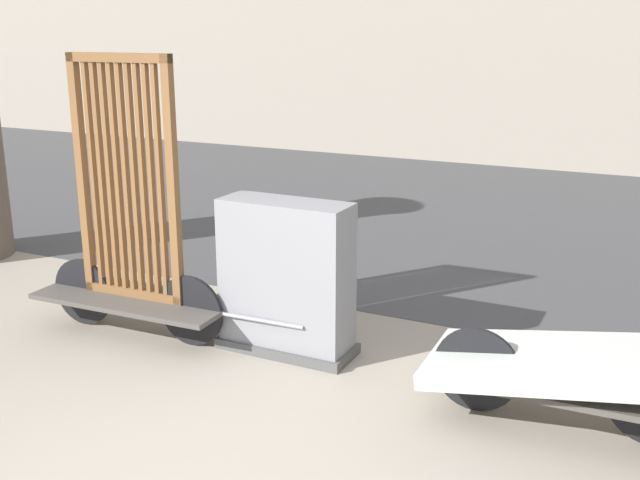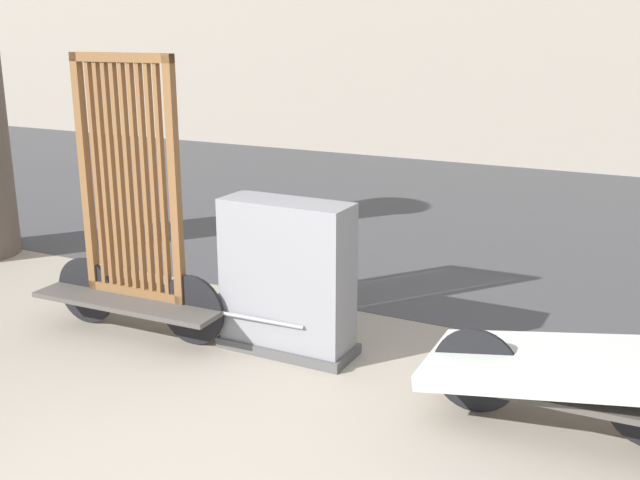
# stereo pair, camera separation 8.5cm
# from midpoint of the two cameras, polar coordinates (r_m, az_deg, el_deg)

# --- Properties ---
(road_strip) EXTENTS (56.00, 7.98, 0.01)m
(road_strip) POSITION_cam_midpoint_polar(r_m,az_deg,el_deg) (10.34, 13.82, 1.61)
(road_strip) COLOR #424244
(road_strip) RESTS_ON ground_plane
(bike_cart_with_bedframe) EXTENTS (2.39, 0.71, 2.28)m
(bike_cart_with_bedframe) POSITION_cam_midpoint_polar(r_m,az_deg,el_deg) (6.24, -13.61, -0.34)
(bike_cart_with_bedframe) COLOR #4C4742
(bike_cart_with_bedframe) RESTS_ON ground_plane
(bike_cart_with_mattress) EXTENTS (2.41, 0.90, 0.62)m
(bike_cart_with_mattress) POSITION_cam_midpoint_polar(r_m,az_deg,el_deg) (4.98, 18.55, -9.45)
(bike_cart_with_mattress) COLOR #4C4742
(bike_cart_with_mattress) RESTS_ON ground_plane
(utility_cabinet) EXTENTS (1.08, 0.44, 1.21)m
(utility_cabinet) POSITION_cam_midpoint_polar(r_m,az_deg,el_deg) (5.78, -2.10, -3.28)
(utility_cabinet) COLOR #4C4C4C
(utility_cabinet) RESTS_ON ground_plane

